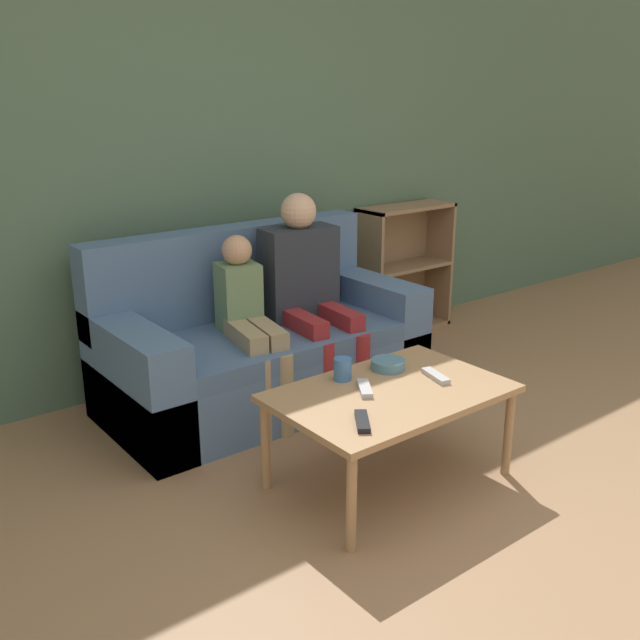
# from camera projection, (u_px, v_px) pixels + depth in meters

# --- Properties ---
(ground_plane) EXTENTS (22.00, 22.00, 0.00)m
(ground_plane) POSITION_uv_depth(u_px,v_px,m) (559.00, 586.00, 2.48)
(ground_plane) COLOR #997251
(wall_back) EXTENTS (12.00, 0.06, 2.60)m
(wall_back) POSITION_uv_depth(u_px,v_px,m) (189.00, 155.00, 3.98)
(wall_back) COLOR #4C6B56
(wall_back) RESTS_ON ground_plane
(couch) EXTENTS (1.72, 0.84, 0.93)m
(couch) POSITION_uv_depth(u_px,v_px,m) (261.00, 346.00, 3.91)
(couch) COLOR #4C6B93
(couch) RESTS_ON ground_plane
(bookshelf) EXTENTS (0.71, 0.28, 0.89)m
(bookshelf) POSITION_uv_depth(u_px,v_px,m) (397.00, 281.00, 5.04)
(bookshelf) COLOR #8E7051
(bookshelf) RESTS_ON ground_plane
(coffee_table) EXTENTS (0.99, 0.65, 0.43)m
(coffee_table) POSITION_uv_depth(u_px,v_px,m) (390.00, 399.00, 3.04)
(coffee_table) COLOR #A87F56
(coffee_table) RESTS_ON ground_plane
(person_adult) EXTENTS (0.43, 0.62, 1.12)m
(person_adult) POSITION_uv_depth(u_px,v_px,m) (306.00, 281.00, 3.89)
(person_adult) COLOR maroon
(person_adult) RESTS_ON ground_plane
(person_child) EXTENTS (0.31, 0.62, 0.94)m
(person_child) POSITION_uv_depth(u_px,v_px,m) (249.00, 320.00, 3.65)
(person_child) COLOR #9E8966
(person_child) RESTS_ON ground_plane
(cup_near) EXTENTS (0.08, 0.08, 0.10)m
(cup_near) POSITION_uv_depth(u_px,v_px,m) (343.00, 369.00, 3.11)
(cup_near) COLOR #3D70B2
(cup_near) RESTS_ON coffee_table
(tv_remote_0) EXTENTS (0.14, 0.17, 0.02)m
(tv_remote_0) POSITION_uv_depth(u_px,v_px,m) (362.00, 421.00, 2.71)
(tv_remote_0) COLOR black
(tv_remote_0) RESTS_ON coffee_table
(tv_remote_1) EXTENTS (0.09, 0.18, 0.02)m
(tv_remote_1) POSITION_uv_depth(u_px,v_px,m) (436.00, 376.00, 3.14)
(tv_remote_1) COLOR #B7B7BC
(tv_remote_1) RESTS_ON coffee_table
(tv_remote_2) EXTENTS (0.13, 0.17, 0.02)m
(tv_remote_2) POSITION_uv_depth(u_px,v_px,m) (365.00, 388.00, 3.01)
(tv_remote_2) COLOR #B7B7BC
(tv_remote_2) RESTS_ON coffee_table
(snack_bowl) EXTENTS (0.16, 0.16, 0.05)m
(snack_bowl) POSITION_uv_depth(u_px,v_px,m) (388.00, 364.00, 3.24)
(snack_bowl) COLOR teal
(snack_bowl) RESTS_ON coffee_table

